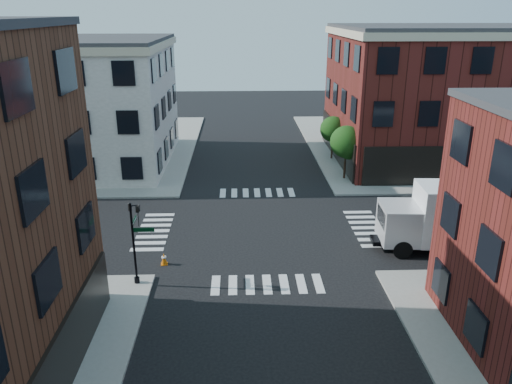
{
  "coord_description": "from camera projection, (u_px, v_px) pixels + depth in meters",
  "views": [
    {
      "loc": [
        -1.4,
        -29.86,
        13.53
      ],
      "look_at": [
        -0.32,
        0.34,
        2.5
      ],
      "focal_mm": 35.0,
      "sensor_mm": 36.0,
      "label": 1
    }
  ],
  "objects": [
    {
      "name": "ground",
      "position": [
        261.0,
        229.0,
        32.72
      ],
      "size": [
        120.0,
        120.0,
        0.0
      ],
      "primitive_type": "plane",
      "color": "black",
      "rests_on": "ground"
    },
    {
      "name": "sidewalk_ne",
      "position": [
        449.0,
        145.0,
        53.11
      ],
      "size": [
        30.0,
        30.0,
        0.15
      ],
      "primitive_type": "cube",
      "color": "gray",
      "rests_on": "ground"
    },
    {
      "name": "sidewalk_nw",
      "position": [
        50.0,
        148.0,
        51.71
      ],
      "size": [
        30.0,
        30.0,
        0.15
      ],
      "primitive_type": "cube",
      "color": "gray",
      "rests_on": "ground"
    },
    {
      "name": "building_ne",
      "position": [
        473.0,
        96.0,
        46.37
      ],
      "size": [
        25.0,
        16.0,
        12.0
      ],
      "primitive_type": "cube",
      "color": "#4A1712",
      "rests_on": "ground"
    },
    {
      "name": "building_nw",
      "position": [
        44.0,
        104.0,
        45.22
      ],
      "size": [
        22.0,
        16.0,
        11.0
      ],
      "primitive_type": "cube",
      "color": "beige",
      "rests_on": "ground"
    },
    {
      "name": "tree_near",
      "position": [
        347.0,
        144.0,
        41.25
      ],
      "size": [
        2.69,
        2.69,
        4.49
      ],
      "color": "black",
      "rests_on": "ground"
    },
    {
      "name": "tree_far",
      "position": [
        334.0,
        131.0,
        46.99
      ],
      "size": [
        2.43,
        2.43,
        4.07
      ],
      "color": "black",
      "rests_on": "ground"
    },
    {
      "name": "signal_pole",
      "position": [
        135.0,
        234.0,
        25.25
      ],
      "size": [
        1.29,
        1.24,
        4.6
      ],
      "color": "black",
      "rests_on": "ground"
    },
    {
      "name": "box_truck",
      "position": [
        459.0,
        217.0,
        29.25
      ],
      "size": [
        9.07,
        3.21,
        4.04
      ],
      "rotation": [
        0.0,
        0.0,
        -0.06
      ],
      "color": "white",
      "rests_on": "ground"
    },
    {
      "name": "traffic_cone",
      "position": [
        164.0,
        259.0,
        28.12
      ],
      "size": [
        0.43,
        0.43,
        0.7
      ],
      "rotation": [
        0.0,
        0.0,
        0.15
      ],
      "color": "#D46509",
      "rests_on": "ground"
    }
  ]
}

